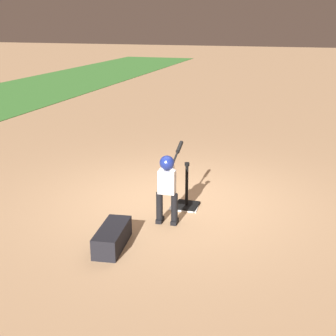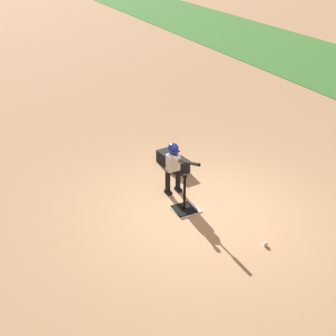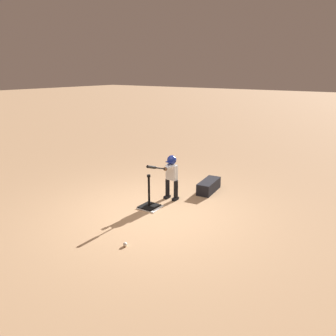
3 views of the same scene
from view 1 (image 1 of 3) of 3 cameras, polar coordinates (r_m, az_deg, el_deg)
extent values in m
plane|color=tan|center=(7.81, 0.83, -3.96)|extent=(90.00, 90.00, 0.00)
cube|color=white|center=(7.56, 2.04, -4.66)|extent=(0.48, 0.48, 0.02)
cube|color=black|center=(7.55, 2.27, -4.62)|extent=(0.41, 0.37, 0.04)
cylinder|color=black|center=(7.42, 2.30, -2.13)|extent=(0.05, 0.05, 0.66)
cylinder|color=black|center=(7.31, 2.33, 0.47)|extent=(0.08, 0.08, 0.05)
cylinder|color=black|center=(6.91, -1.04, -4.85)|extent=(0.10, 0.10, 0.47)
cube|color=black|center=(7.01, -0.99, -6.35)|extent=(0.18, 0.10, 0.06)
cylinder|color=black|center=(6.85, 0.78, -5.04)|extent=(0.10, 0.10, 0.47)
cube|color=black|center=(6.95, 0.82, -6.55)|extent=(0.18, 0.10, 0.06)
cube|color=silver|center=(6.73, -0.14, -1.72)|extent=(0.14, 0.25, 0.35)
sphere|color=brown|center=(6.64, -0.14, 0.54)|extent=(0.18, 0.18, 0.18)
sphere|color=navy|center=(6.64, -0.14, 0.64)|extent=(0.21, 0.21, 0.21)
cube|color=navy|center=(6.73, 0.05, 0.64)|extent=(0.11, 0.16, 0.01)
cylinder|color=silver|center=(6.81, -0.18, -0.07)|extent=(0.29, 0.14, 0.10)
cylinder|color=silver|center=(6.79, 0.47, -0.12)|extent=(0.29, 0.16, 0.10)
sphere|color=brown|center=(6.92, 0.42, 0.11)|extent=(0.09, 0.09, 0.09)
cylinder|color=black|center=(7.19, 1.04, 1.65)|extent=(0.64, 0.06, 0.24)
cylinder|color=black|center=(7.36, 1.42, 2.57)|extent=(0.29, 0.07, 0.15)
cylinder|color=black|center=(6.91, 0.38, 0.01)|extent=(0.03, 0.05, 0.05)
sphere|color=white|center=(9.09, 0.55, -0.52)|extent=(0.07, 0.07, 0.07)
cube|color=black|center=(6.28, -6.80, -8.38)|extent=(0.87, 0.42, 0.28)
camera|label=2|loc=(13.31, 26.61, 23.73)|focal=50.00mm
camera|label=3|loc=(13.27, -9.75, 17.44)|focal=35.00mm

